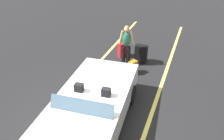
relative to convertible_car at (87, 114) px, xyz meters
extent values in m
plane|color=black|center=(-0.21, -0.02, -0.59)|extent=(80.00, 80.00, 0.00)
cube|color=#EAE066|center=(-0.21, -1.29, -0.59)|extent=(18.00, 0.12, 0.01)
cube|color=#EAE066|center=(-0.21, 1.41, -0.59)|extent=(18.00, 0.12, 0.01)
cube|color=silver|center=(-0.21, -0.02, 0.03)|extent=(4.24, 2.12, 0.64)
cube|color=slate|center=(0.30, 0.03, 0.50)|extent=(0.32, 1.56, 0.31)
cube|color=black|center=(-0.45, 0.33, 0.46)|extent=(0.18, 0.23, 0.22)
cube|color=black|center=(-0.38, -0.41, 0.46)|extent=(0.18, 0.23, 0.22)
cylinder|color=black|center=(-1.55, 0.67, -0.29)|extent=(0.62, 0.27, 0.60)
cylinder|color=black|center=(-1.40, -0.94, -0.29)|extent=(0.62, 0.27, 0.60)
cube|color=black|center=(-4.23, 0.30, -0.22)|extent=(0.28, 0.48, 0.74)
cube|color=black|center=(-4.38, 0.30, -0.27)|extent=(0.02, 0.38, 0.41)
sphere|color=black|center=(-4.12, 0.13, -0.57)|extent=(0.04, 0.04, 0.04)
sphere|color=black|center=(-4.12, 0.47, -0.57)|extent=(0.04, 0.04, 0.04)
cube|color=red|center=(-4.46, -0.57, -0.28)|extent=(0.47, 0.42, 0.62)
cube|color=maroon|center=(-4.53, -0.67, -0.33)|extent=(0.28, 0.20, 0.34)
sphere|color=black|center=(-4.29, -0.57, -0.57)|extent=(0.04, 0.04, 0.04)
sphere|color=black|center=(-4.52, -0.41, -0.57)|extent=(0.04, 0.04, 0.04)
cube|color=orange|center=(-3.26, 0.23, -0.34)|extent=(0.39, 0.33, 0.50)
sphere|color=black|center=(-3.40, 0.22, -0.57)|extent=(0.04, 0.04, 0.04)
sphere|color=black|center=(-3.19, 0.11, -0.57)|extent=(0.04, 0.04, 0.04)
cylinder|color=black|center=(-3.80, -0.11, -0.18)|extent=(0.19, 0.19, 0.82)
cylinder|color=black|center=(-3.73, -0.30, -0.18)|extent=(0.19, 0.19, 0.82)
ellipsoid|color=#267259|center=(-3.77, -0.20, 0.53)|extent=(0.31, 0.37, 0.60)
sphere|color=tan|center=(-3.77, -0.20, 0.93)|extent=(0.21, 0.21, 0.21)
sphere|color=tan|center=(-3.77, -0.20, 0.97)|extent=(0.18, 0.18, 0.18)
cylinder|color=tan|center=(-3.83, -0.01, 0.60)|extent=(0.15, 0.21, 0.53)
cylinder|color=tan|center=(-3.70, -0.40, 0.60)|extent=(0.15, 0.21, 0.53)
camera|label=1|loc=(3.75, 2.11, 3.80)|focal=35.69mm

